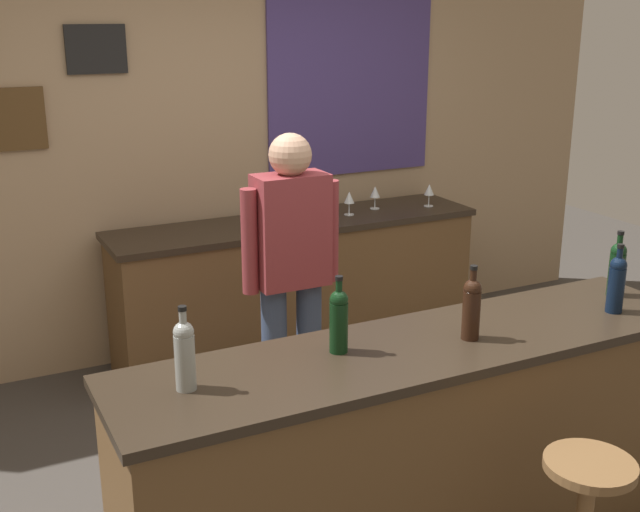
{
  "coord_description": "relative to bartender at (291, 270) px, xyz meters",
  "views": [
    {
      "loc": [
        -1.66,
        -2.81,
        2.17
      ],
      "look_at": [
        -0.03,
        0.45,
        1.05
      ],
      "focal_mm": 44.8,
      "sensor_mm": 36.0,
      "label": 1
    }
  ],
  "objects": [
    {
      "name": "wine_glass_e",
      "position": [
        1.46,
        0.95,
        0.07
      ],
      "size": [
        0.07,
        0.07,
        0.16
      ],
      "color": "silver",
      "rests_on": "side_counter"
    },
    {
      "name": "wine_glass_c",
      "position": [
        0.86,
        0.98,
        0.07
      ],
      "size": [
        0.07,
        0.07,
        0.16
      ],
      "color": "silver",
      "rests_on": "side_counter"
    },
    {
      "name": "wine_glass_a",
      "position": [
        0.23,
        0.92,
        0.07
      ],
      "size": [
        0.07,
        0.07,
        0.16
      ],
      "color": "silver",
      "rests_on": "side_counter"
    },
    {
      "name": "wine_bottle_d",
      "position": [
        1.03,
        -1.12,
        0.12
      ],
      "size": [
        0.07,
        0.07,
        0.31
      ],
      "color": "black",
      "rests_on": "bar_counter"
    },
    {
      "name": "bar_counter",
      "position": [
        0.1,
        -1.04,
        -0.47
      ],
      "size": [
        2.51,
        0.6,
        0.92
      ],
      "color": "brown",
      "rests_on": "ground_plane"
    },
    {
      "name": "wine_glass_b",
      "position": [
        0.7,
        1.03,
        0.07
      ],
      "size": [
        0.07,
        0.07,
        0.16
      ],
      "color": "silver",
      "rests_on": "side_counter"
    },
    {
      "name": "bartender",
      "position": [
        0.0,
        0.0,
        0.0
      ],
      "size": [
        0.52,
        0.21,
        1.62
      ],
      "color": "#384766",
      "rests_on": "ground_plane"
    },
    {
      "name": "ground_plane",
      "position": [
        0.1,
        -0.64,
        -0.94
      ],
      "size": [
        10.0,
        10.0,
        0.0
      ],
      "primitive_type": "plane",
      "color": "#423D38"
    },
    {
      "name": "wine_bottle_e",
      "position": [
        1.19,
        -0.96,
        0.12
      ],
      "size": [
        0.07,
        0.07,
        0.31
      ],
      "color": "black",
      "rests_on": "bar_counter"
    },
    {
      "name": "wine_bottle_c",
      "position": [
        0.29,
        -1.08,
        0.12
      ],
      "size": [
        0.07,
        0.07,
        0.31
      ],
      "color": "black",
      "rests_on": "bar_counter"
    },
    {
      "name": "wine_glass_d",
      "position": [
        1.1,
        1.06,
        0.07
      ],
      "size": [
        0.07,
        0.07,
        0.16
      ],
      "color": "silver",
      "rests_on": "side_counter"
    },
    {
      "name": "wine_bottle_a",
      "position": [
        -0.86,
        -1.0,
        0.12
      ],
      "size": [
        0.07,
        0.07,
        0.31
      ],
      "color": "#999E99",
      "rests_on": "bar_counter"
    },
    {
      "name": "back_wall",
      "position": [
        0.12,
        1.39,
        0.48
      ],
      "size": [
        6.0,
        0.09,
        2.8
      ],
      "color": "tan",
      "rests_on": "ground_plane"
    },
    {
      "name": "side_counter",
      "position": [
        0.5,
        1.01,
        -0.48
      ],
      "size": [
        2.4,
        0.56,
        0.9
      ],
      "color": "brown",
      "rests_on": "ground_plane"
    },
    {
      "name": "wine_bottle_b",
      "position": [
        -0.24,
        -0.96,
        0.12
      ],
      "size": [
        0.07,
        0.07,
        0.31
      ],
      "color": "black",
      "rests_on": "bar_counter"
    }
  ]
}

